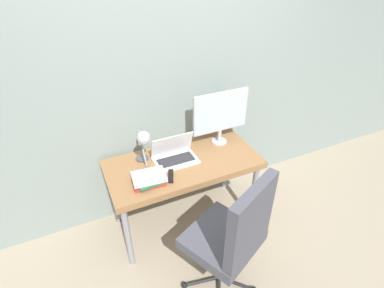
{
  "coord_description": "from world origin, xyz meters",
  "views": [
    {
      "loc": [
        -0.8,
        -1.59,
        2.27
      ],
      "look_at": [
        0.07,
        0.29,
        0.9
      ],
      "focal_mm": 28.0,
      "sensor_mm": 36.0,
      "label": 1
    }
  ],
  "objects_px": {
    "monitor": "(221,114)",
    "desk_lamp": "(143,141)",
    "office_chair": "(233,234)",
    "laptop": "(175,155)",
    "book_stack": "(149,179)"
  },
  "relations": [
    {
      "from": "monitor",
      "to": "laptop",
      "type": "bearing_deg",
      "value": -169.04
    },
    {
      "from": "monitor",
      "to": "desk_lamp",
      "type": "relative_size",
      "value": 1.53
    },
    {
      "from": "monitor",
      "to": "office_chair",
      "type": "height_order",
      "value": "monitor"
    },
    {
      "from": "desk_lamp",
      "to": "office_chair",
      "type": "relative_size",
      "value": 0.32
    },
    {
      "from": "monitor",
      "to": "book_stack",
      "type": "bearing_deg",
      "value": -159.72
    },
    {
      "from": "monitor",
      "to": "desk_lamp",
      "type": "distance_m",
      "value": 0.75
    },
    {
      "from": "desk_lamp",
      "to": "office_chair",
      "type": "distance_m",
      "value": 0.99
    },
    {
      "from": "office_chair",
      "to": "laptop",
      "type": "bearing_deg",
      "value": 96.43
    },
    {
      "from": "laptop",
      "to": "desk_lamp",
      "type": "height_order",
      "value": "desk_lamp"
    },
    {
      "from": "laptop",
      "to": "office_chair",
      "type": "xyz_separation_m",
      "value": [
        0.09,
        -0.83,
        -0.15
      ]
    },
    {
      "from": "desk_lamp",
      "to": "book_stack",
      "type": "relative_size",
      "value": 1.28
    },
    {
      "from": "office_chair",
      "to": "book_stack",
      "type": "distance_m",
      "value": 0.76
    },
    {
      "from": "desk_lamp",
      "to": "office_chair",
      "type": "xyz_separation_m",
      "value": [
        0.35,
        -0.85,
        -0.36
      ]
    },
    {
      "from": "desk_lamp",
      "to": "book_stack",
      "type": "bearing_deg",
      "value": -101.33
    },
    {
      "from": "monitor",
      "to": "desk_lamp",
      "type": "height_order",
      "value": "monitor"
    }
  ]
}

